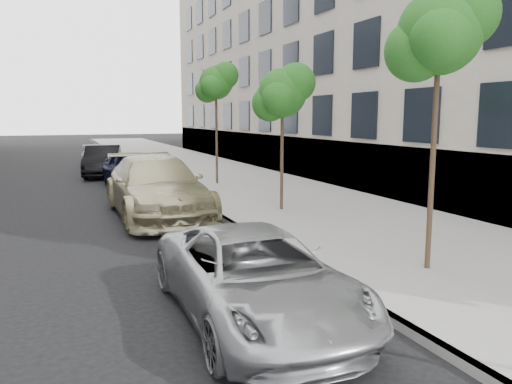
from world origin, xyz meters
TOP-DOWN VIEW (x-y plane):
  - ground at (0.00, 0.00)m, footprint 160.00×160.00m
  - sidewalk at (4.30, 24.00)m, footprint 6.40×72.00m
  - curb at (1.18, 24.00)m, footprint 0.15×72.00m
  - tree_near at (3.23, 1.50)m, footprint 1.81×1.61m
  - tree_mid at (3.23, 8.00)m, footprint 1.78×1.58m
  - tree_far at (3.23, 14.50)m, footprint 1.72×1.52m
  - minivan at (-0.60, 0.80)m, footprint 2.26×4.76m
  - suv at (-0.44, 8.97)m, footprint 2.53×6.15m
  - sedan_blue at (-0.10, 14.99)m, footprint 2.64×4.94m
  - sedan_black at (-0.94, 20.26)m, footprint 2.39×4.85m
  - sedan_rear at (-0.81, 25.33)m, footprint 1.85×4.34m

SIDE VIEW (x-z plane):
  - ground at x=0.00m, z-range 0.00..0.00m
  - sidewalk at x=4.30m, z-range 0.00..0.14m
  - curb at x=1.18m, z-range 0.00..0.14m
  - sedan_rear at x=-0.81m, z-range 0.00..1.25m
  - minivan at x=-0.60m, z-range 0.00..1.31m
  - sedan_black at x=-0.94m, z-range 0.00..1.53m
  - sedan_blue at x=-0.10m, z-range 0.00..1.60m
  - suv at x=-0.44m, z-range 0.00..1.78m
  - tree_mid at x=3.23m, z-range 1.46..5.87m
  - tree_far at x=3.23m, z-range 1.81..6.87m
  - tree_near at x=3.23m, z-range 1.84..7.04m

